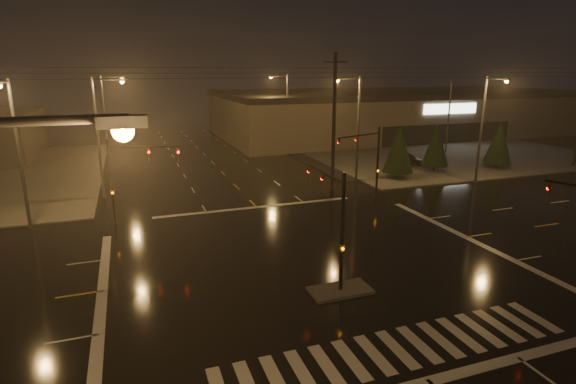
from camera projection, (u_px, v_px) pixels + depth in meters
name	position (u px, v px, depth m)	size (l,w,h in m)	color
ground	(309.00, 260.00, 25.63)	(140.00, 140.00, 0.00)	black
sidewalk_ne	(426.00, 148.00, 62.63)	(36.00, 36.00, 0.12)	#4A4742
median_island	(340.00, 290.00, 21.97)	(3.00, 1.60, 0.15)	#4A4742
crosswalk	(397.00, 349.00, 17.44)	(15.00, 2.60, 0.01)	beige
stop_bar_near	(429.00, 381.00, 15.63)	(16.00, 0.50, 0.01)	beige
stop_bar_far	(257.00, 207.00, 35.62)	(16.00, 0.50, 0.01)	beige
parking_lot	(466.00, 148.00, 62.45)	(50.00, 24.00, 0.08)	black
retail_building	(396.00, 110.00, 77.81)	(60.20, 28.30, 7.20)	brown
signal_mast_median	(334.00, 213.00, 21.86)	(0.25, 4.59, 6.00)	black
signal_mast_ne	(370.00, 155.00, 36.94)	(4.84, 1.86, 6.00)	black
signal_mast_nw	(126.00, 172.00, 30.76)	(4.84, 1.86, 6.00)	black
streetlight_1	(101.00, 130.00, 36.84)	(2.77, 0.32, 10.00)	#38383A
streetlight_2	(107.00, 113.00, 51.38)	(2.77, 0.32, 10.00)	#38383A
streetlight_3	(355.00, 122.00, 42.29)	(2.77, 0.32, 10.00)	#38383A
streetlight_4	(285.00, 107.00, 60.47)	(2.77, 0.32, 10.00)	#38383A
streetlight_5	(17.00, 145.00, 29.08)	(0.32, 2.77, 10.00)	#38383A
streetlight_6	(484.00, 123.00, 41.43)	(0.32, 2.77, 10.00)	#38383A
utility_pole_1	(334.00, 122.00, 39.35)	(2.20, 0.32, 12.00)	black
conifer_0	(399.00, 149.00, 44.33)	(3.01, 3.01, 5.40)	black
conifer_1	(436.00, 145.00, 47.43)	(2.81, 2.81, 5.10)	black
conifer_2	(499.00, 142.00, 48.70)	(2.92, 2.92, 5.27)	black
car_parked	(408.00, 159.00, 51.70)	(1.60, 3.98, 1.36)	black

